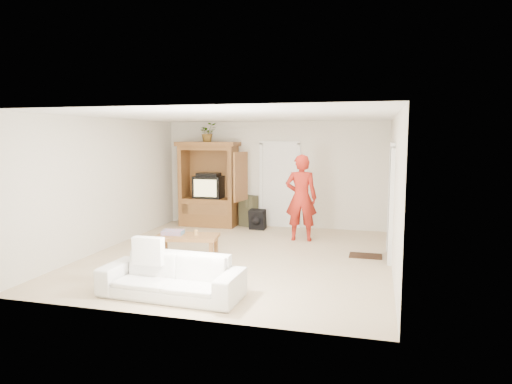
# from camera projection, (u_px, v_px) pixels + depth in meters

# --- Properties ---
(floor) EXTENTS (6.00, 6.00, 0.00)m
(floor) POSITION_uv_depth(u_px,v_px,m) (239.00, 256.00, 8.56)
(floor) COLOR tan
(floor) RESTS_ON ground
(ceiling) EXTENTS (6.00, 6.00, 0.00)m
(ceiling) POSITION_uv_depth(u_px,v_px,m) (238.00, 116.00, 8.24)
(ceiling) COLOR white
(ceiling) RESTS_ON floor
(wall_back) EXTENTS (5.50, 0.00, 5.50)m
(wall_back) POSITION_uv_depth(u_px,v_px,m) (274.00, 174.00, 11.28)
(wall_back) COLOR silver
(wall_back) RESTS_ON floor
(wall_front) EXTENTS (5.50, 0.00, 5.50)m
(wall_front) POSITION_uv_depth(u_px,v_px,m) (166.00, 214.00, 5.52)
(wall_front) COLOR silver
(wall_front) RESTS_ON floor
(wall_left) EXTENTS (0.00, 6.00, 6.00)m
(wall_left) POSITION_uv_depth(u_px,v_px,m) (107.00, 184.00, 9.10)
(wall_left) COLOR silver
(wall_left) RESTS_ON floor
(wall_right) EXTENTS (0.00, 6.00, 6.00)m
(wall_right) POSITION_uv_depth(u_px,v_px,m) (394.00, 192.00, 7.70)
(wall_right) COLOR silver
(wall_right) RESTS_ON floor
(armoire) EXTENTS (1.82, 1.14, 2.10)m
(armoire) POSITION_uv_depth(u_px,v_px,m) (210.00, 190.00, 11.40)
(armoire) COLOR brown
(armoire) RESTS_ON floor
(door_back) EXTENTS (0.85, 0.05, 2.04)m
(door_back) POSITION_uv_depth(u_px,v_px,m) (280.00, 186.00, 11.25)
(door_back) COLOR white
(door_back) RESTS_ON floor
(doorway_right) EXTENTS (0.05, 0.90, 2.04)m
(doorway_right) POSITION_uv_depth(u_px,v_px,m) (391.00, 203.00, 8.32)
(doorway_right) COLOR black
(doorway_right) RESTS_ON floor
(framed_picture) EXTENTS (0.03, 0.60, 0.48)m
(framed_picture) POSITION_uv_depth(u_px,v_px,m) (391.00, 167.00, 9.49)
(framed_picture) COLOR black
(framed_picture) RESTS_ON wall_right
(doormat) EXTENTS (0.60, 0.40, 0.02)m
(doormat) POSITION_uv_depth(u_px,v_px,m) (366.00, 256.00, 8.55)
(doormat) COLOR #382316
(doormat) RESTS_ON floor
(plant) EXTENTS (0.55, 0.54, 0.46)m
(plant) POSITION_uv_depth(u_px,v_px,m) (208.00, 133.00, 11.21)
(plant) COLOR #4C7238
(plant) RESTS_ON armoire
(man) EXTENTS (0.71, 0.50, 1.86)m
(man) POSITION_uv_depth(u_px,v_px,m) (301.00, 198.00, 9.76)
(man) COLOR #A52116
(man) RESTS_ON floor
(sofa) EXTENTS (2.03, 0.87, 0.58)m
(sofa) POSITION_uv_depth(u_px,v_px,m) (171.00, 276.00, 6.38)
(sofa) COLOR silver
(sofa) RESTS_ON floor
(coffee_table) EXTENTS (1.21, 0.79, 0.42)m
(coffee_table) POSITION_uv_depth(u_px,v_px,m) (187.00, 238.00, 8.42)
(coffee_table) COLOR #9D6C36
(coffee_table) RESTS_ON floor
(towel) EXTENTS (0.41, 0.33, 0.08)m
(towel) POSITION_uv_depth(u_px,v_px,m) (173.00, 232.00, 8.49)
(towel) COLOR #E14B50
(towel) RESTS_ON coffee_table
(candle) EXTENTS (0.08, 0.08, 0.10)m
(candle) POSITION_uv_depth(u_px,v_px,m) (196.00, 232.00, 8.42)
(candle) COLOR tan
(candle) RESTS_ON coffee_table
(backpack_black) EXTENTS (0.40, 0.26, 0.47)m
(backpack_black) POSITION_uv_depth(u_px,v_px,m) (257.00, 220.00, 10.98)
(backpack_black) COLOR black
(backpack_black) RESTS_ON floor
(backpack_olive) EXTENTS (0.47, 0.40, 0.76)m
(backpack_olive) POSITION_uv_depth(u_px,v_px,m) (248.00, 211.00, 11.41)
(backpack_olive) COLOR #47442B
(backpack_olive) RESTS_ON floor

